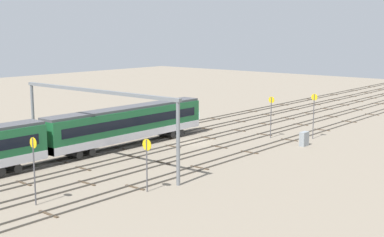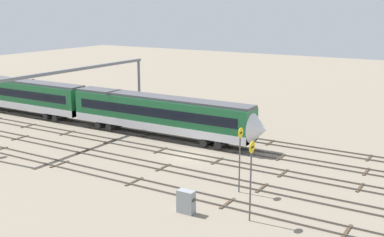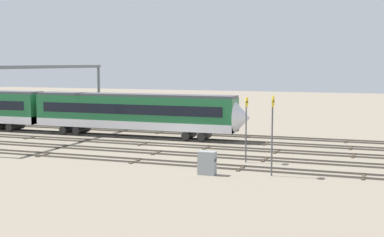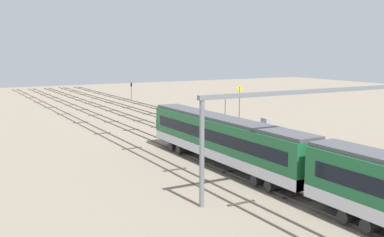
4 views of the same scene
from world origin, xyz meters
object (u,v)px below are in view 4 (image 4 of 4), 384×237
at_px(signal_light_trackside_departure, 131,88).
at_px(relay_cabinet, 265,124).
at_px(speed_sign_distant_end, 225,107).
at_px(speed_sign_far_trackside, 239,101).
at_px(overhead_gantry, 323,109).

xyz_separation_m(signal_light_trackside_departure, relay_cabinet, (-47.48, -1.47, -1.73)).
bearing_deg(signal_light_trackside_departure, speed_sign_distant_end, 174.55).
xyz_separation_m(speed_sign_far_trackside, signal_light_trackside_departure, (42.78, 0.24, -1.18)).
distance_m(overhead_gantry, relay_cabinet, 26.60).
distance_m(speed_sign_far_trackside, speed_sign_distant_end, 5.58).
bearing_deg(overhead_gantry, speed_sign_distant_end, -14.92).
height_order(speed_sign_far_trackside, relay_cabinet, speed_sign_far_trackside).
bearing_deg(speed_sign_far_trackside, overhead_gantry, 158.01).
bearing_deg(overhead_gantry, speed_sign_far_trackside, -21.99).
bearing_deg(overhead_gantry, relay_cabinet, -28.39).
bearing_deg(signal_light_trackside_departure, speed_sign_far_trackside, -179.68).
xyz_separation_m(speed_sign_far_trackside, relay_cabinet, (-4.70, -1.23, -2.91)).
relative_size(speed_sign_far_trackside, speed_sign_distant_end, 1.08).
distance_m(overhead_gantry, speed_sign_distant_end, 25.47).
relative_size(overhead_gantry, relay_cabinet, 13.48).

